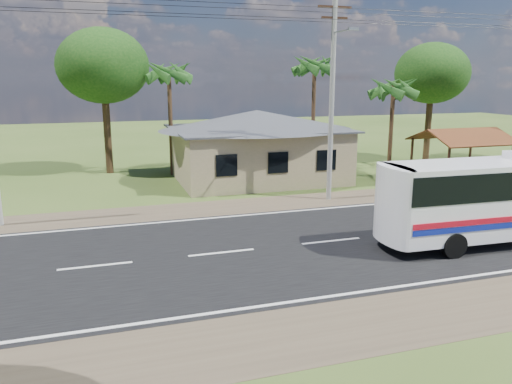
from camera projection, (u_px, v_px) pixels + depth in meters
ground at (331, 241)px, 19.93m from camera, size 120.00×120.00×0.00m
road at (331, 241)px, 19.93m from camera, size 120.00×16.00×0.03m
house at (257, 138)px, 31.71m from camera, size 12.40×10.00×5.00m
waiting_shed at (462, 138)px, 31.03m from camera, size 5.20×4.48×3.35m
concrete_barrier at (478, 184)px, 28.55m from camera, size 7.00×0.30×0.90m
utility_poles at (326, 90)px, 25.44m from camera, size 32.80×2.22×11.00m
palm_near at (394, 89)px, 31.66m from camera, size 2.80×2.80×6.70m
palm_mid at (315, 66)px, 34.49m from camera, size 2.80×2.80×8.20m
palm_far at (169, 73)px, 32.12m from camera, size 2.80×2.80×7.70m
tree_behind_house at (103, 66)px, 32.71m from camera, size 6.00×6.00×9.61m
tree_behind_shed at (432, 74)px, 38.00m from camera, size 5.60×5.60×9.02m
motorcycle at (498, 180)px, 29.43m from camera, size 1.98×1.38×0.99m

